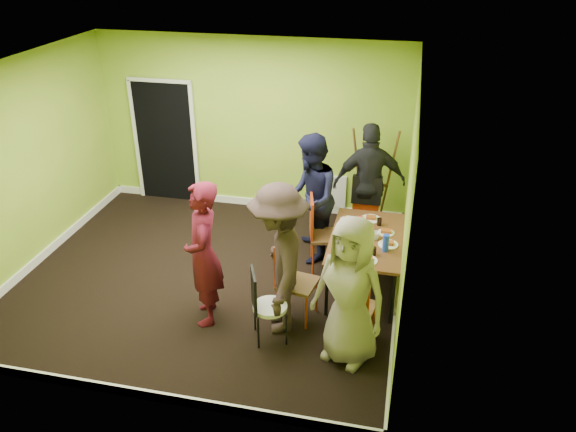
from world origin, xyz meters
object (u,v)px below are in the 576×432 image
at_px(chair_back_end, 366,198).
at_px(easel, 373,182).
at_px(dining_table, 367,241).
at_px(person_left_far, 311,199).
at_px(chair_left_near, 291,275).
at_px(blue_bottle, 386,243).
at_px(chair_left_far, 320,229).
at_px(person_left_near, 279,260).
at_px(chair_front_end, 355,305).
at_px(person_standing, 203,254).
at_px(chair_bentwood, 264,302).
at_px(person_front_end, 350,292).
at_px(orange_bottle, 363,227).
at_px(thermos, 360,227).
at_px(person_back_end, 369,183).

distance_m(chair_back_end, easel, 0.33).
relative_size(dining_table, person_left_far, 0.82).
xyz_separation_m(chair_left_near, blue_bottle, (1.06, 0.50, 0.28)).
xyz_separation_m(chair_left_far, person_left_near, (-0.25, -1.37, 0.32)).
bearing_deg(chair_front_end, person_standing, -172.67).
height_order(chair_left_near, person_left_near, person_left_near).
height_order(easel, person_left_near, person_left_near).
height_order(chair_bentwood, person_left_near, person_left_near).
bearing_deg(blue_bottle, chair_left_near, -154.57).
distance_m(dining_table, person_left_near, 1.37).
xyz_separation_m(chair_back_end, person_left_far, (-0.72, -0.57, 0.18)).
distance_m(dining_table, chair_front_end, 1.17).
xyz_separation_m(person_standing, person_left_far, (0.95, 1.67, 0.02)).
height_order(person_left_far, person_front_end, person_left_far).
height_order(chair_bentwood, person_standing, person_standing).
bearing_deg(chair_bentwood, blue_bottle, 106.00).
bearing_deg(orange_bottle, chair_left_far, 161.94).
distance_m(blue_bottle, orange_bottle, 0.56).
bearing_deg(person_front_end, chair_front_end, 102.20).
bearing_deg(thermos, blue_bottle, -45.75).
height_order(chair_left_far, person_back_end, person_back_end).
bearing_deg(chair_left_near, blue_bottle, 125.41).
relative_size(easel, orange_bottle, 20.88).
relative_size(easel, thermos, 8.10).
relative_size(chair_back_end, blue_bottle, 4.72).
relative_size(chair_left_near, person_left_far, 0.57).
bearing_deg(person_left_far, person_left_near, -16.32).
height_order(chair_front_end, person_back_end, person_back_end).
xyz_separation_m(dining_table, person_standing, (-1.78, -1.05, 0.20)).
bearing_deg(person_back_end, blue_bottle, 87.06).
height_order(chair_left_far, person_standing, person_standing).
distance_m(chair_back_end, thermos, 1.13).
height_order(person_back_end, person_front_end, person_back_end).
relative_size(chair_back_end, orange_bottle, 12.67).
xyz_separation_m(chair_back_end, chair_front_end, (0.11, -2.35, -0.20)).
bearing_deg(chair_left_far, person_left_far, -157.56).
bearing_deg(person_left_near, blue_bottle, 107.42).
height_order(easel, thermos, easel).
distance_m(person_back_end, person_front_end, 2.71).
bearing_deg(easel, chair_bentwood, -108.94).
bearing_deg(person_front_end, dining_table, 110.53).
height_order(person_left_far, person_back_end, person_left_far).
relative_size(chair_left_near, person_back_end, 0.57).
height_order(chair_left_far, chair_left_near, chair_left_far).
bearing_deg(person_standing, easel, 126.46).
height_order(chair_back_end, easel, easel).
xyz_separation_m(chair_front_end, person_left_near, (-0.89, 0.15, 0.38)).
distance_m(chair_bentwood, blue_bottle, 1.64).
height_order(person_standing, person_back_end, person_back_end).
distance_m(chair_left_near, chair_front_end, 0.88).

